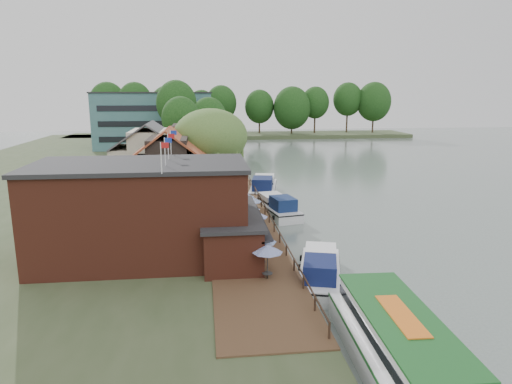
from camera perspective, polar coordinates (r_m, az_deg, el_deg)
name	(u,v)px	position (r m, az deg, el deg)	size (l,w,h in m)	color
ground	(345,257)	(38.45, 11.11, -7.99)	(260.00, 260.00, 0.00)	#586661
land_bank	(78,179)	(72.86, -21.32, 1.48)	(50.00, 140.00, 1.00)	#384728
quay_deck	(239,216)	(46.04, -2.19, -2.96)	(6.00, 50.00, 0.10)	#47301E
quay_rail	(264,209)	(46.68, 1.07, -2.17)	(0.20, 49.00, 1.00)	black
pub	(169,210)	(34.46, -10.80, -2.27)	(20.00, 11.00, 7.30)	maroon
hotel_block	(155,120)	(104.99, -12.56, 8.79)	(25.40, 12.40, 12.30)	#38666B
cottage_a	(169,169)	(49.06, -10.79, 2.81)	(8.60, 7.60, 8.50)	black
cottage_b	(151,157)	(59.19, -13.02, 4.32)	(9.60, 8.60, 8.50)	beige
cottage_c	(185,148)	(67.79, -8.83, 5.49)	(7.60, 7.60, 8.50)	black
willow	(211,153)	(53.74, -5.65, 4.83)	(8.60, 8.60, 10.43)	#476B2D
umbrella_0	(267,262)	(30.45, 1.44, -8.70)	(2.03, 2.03, 2.38)	navy
umbrella_1	(261,251)	(32.41, 0.59, -7.36)	(2.24, 2.24, 2.38)	#1B4299
umbrella_2	(252,235)	(35.96, -0.49, -5.34)	(2.01, 2.01, 2.38)	navy
umbrella_3	(256,224)	(38.63, -0.04, -4.07)	(2.06, 2.06, 2.38)	#1C2F9A
umbrella_4	(248,216)	(41.05, -0.99, -3.08)	(2.17, 2.17, 2.38)	navy
umbrella_5	(251,208)	(43.95, -0.65, -2.03)	(2.08, 2.08, 2.38)	navy
umbrella_6	(243,203)	(45.89, -1.62, -1.42)	(2.29, 2.29, 2.38)	navy
cruiser_0	(320,267)	(32.93, 8.02, -9.22)	(3.15, 9.75, 2.36)	white
cruiser_1	(277,204)	(50.09, 2.62, -1.54)	(3.16, 9.79, 2.37)	silver
cruiser_2	(263,185)	(59.71, 0.93, 0.91)	(3.53, 10.91, 2.68)	white
tour_boat	(405,352)	(23.27, 18.17, -18.47)	(3.99, 14.15, 3.09)	silver
swan	(382,336)	(26.97, 15.50, -16.97)	(0.44, 0.44, 0.44)	white
bank_tree_0	(181,131)	(77.62, -9.33, 7.47)	(6.36, 6.36, 11.57)	#143811
bank_tree_1	(209,128)	(86.35, -5.91, 7.98)	(6.68, 6.68, 11.35)	#143811
bank_tree_2	(177,118)	(92.71, -9.86, 9.16)	(7.92, 7.92, 14.56)	#143811
bank_tree_3	(206,119)	(113.29, -6.22, 9.00)	(7.23, 7.23, 11.30)	#143811
bank_tree_4	(206,118)	(119.29, -6.26, 9.13)	(6.60, 6.60, 11.15)	#143811
bank_tree_5	(195,115)	(128.23, -7.67, 9.56)	(8.71, 8.71, 12.23)	#143811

